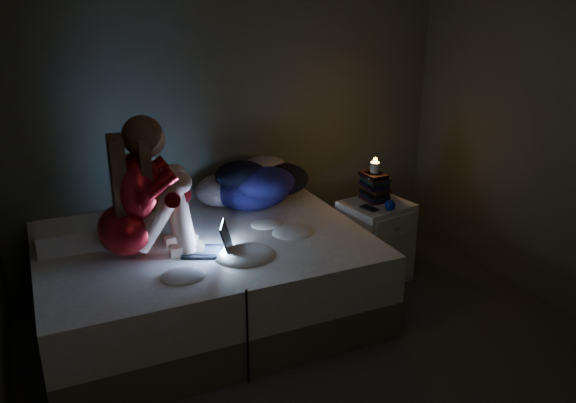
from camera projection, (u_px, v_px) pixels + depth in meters
floor at (352, 387)px, 3.37m from camera, size 3.60×3.80×0.02m
wall_back at (234, 106)px, 4.55m from camera, size 3.60×0.02×2.60m
bed at (206, 278)px, 4.00m from camera, size 2.15×1.61×0.59m
pillow at (75, 234)px, 3.79m from camera, size 0.48×0.34×0.14m
woman at (123, 190)px, 3.48m from camera, size 0.57×0.39×0.89m
laptop at (206, 238)px, 3.65m from camera, size 0.36×0.32×0.21m
clothes_pile at (252, 181)px, 4.45m from camera, size 0.66×0.54×0.38m
nightstand at (375, 241)px, 4.53m from camera, size 0.54×0.50×0.63m
book_stack at (374, 186)px, 4.44m from camera, size 0.19×0.25×0.23m
candle at (375, 167)px, 4.39m from camera, size 0.07×0.07×0.08m
phone at (366, 207)px, 4.32m from camera, size 0.08×0.14×0.01m
blue_orb at (386, 206)px, 4.26m from camera, size 0.08×0.08×0.08m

